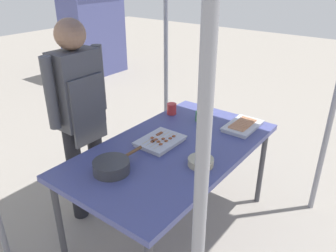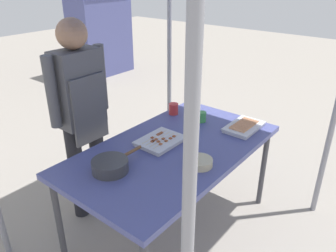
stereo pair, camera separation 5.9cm
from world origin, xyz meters
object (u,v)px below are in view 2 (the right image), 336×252
cooking_wok (110,165)px  neighbor_stall_left (99,18)px  stall_table (173,153)px  condiment_bowl (200,162)px  drink_cup_by_wok (173,109)px  tray_meat_skewers (160,141)px  drink_cup_near_edge (201,117)px  vendor_woman (81,107)px  tray_grilled_sausages (244,126)px

cooking_wok → neighbor_stall_left: neighbor_stall_left is taller
stall_table → neighbor_stall_left: 4.58m
condiment_bowl → drink_cup_by_wok: size_ratio=1.78×
stall_table → neighbor_stall_left: size_ratio=0.78×
tray_meat_skewers → drink_cup_by_wok: drink_cup_by_wok is taller
drink_cup_near_edge → vendor_woman: 0.96m
tray_meat_skewers → condiment_bowl: bearing=-100.6°
cooking_wok → drink_cup_by_wok: bearing=14.5°
stall_table → tray_grilled_sausages: 0.63m
cooking_wok → drink_cup_near_edge: size_ratio=4.69×
cooking_wok → condiment_bowl: (0.40, -0.40, -0.02)m
condiment_bowl → cooking_wok: bearing=135.1°
cooking_wok → drink_cup_by_wok: size_ratio=4.14×
drink_cup_by_wok → tray_grilled_sausages: bearing=-79.4°
cooking_wok → condiment_bowl: size_ratio=2.33×
neighbor_stall_left → tray_meat_skewers: bearing=-125.3°
tray_grilled_sausages → cooking_wok: 1.13m
cooking_wok → drink_cup_near_edge: drink_cup_near_edge is taller
drink_cup_by_wok → stall_table: bearing=-141.9°
tray_meat_skewers → drink_cup_by_wok: (0.48, 0.25, 0.03)m
neighbor_stall_left → condiment_bowl: bearing=-123.3°
vendor_woman → tray_meat_skewers: bearing=109.5°
drink_cup_near_edge → drink_cup_by_wok: (-0.02, 0.27, 0.01)m
cooking_wok → condiment_bowl: 0.56m
tray_grilled_sausages → cooking_wok: (-1.06, 0.37, 0.02)m
condiment_bowl → neighbor_stall_left: size_ratio=0.08×
drink_cup_by_wok → vendor_woman: size_ratio=0.06×
stall_table → drink_cup_by_wok: (0.46, 0.36, 0.10)m
tray_grilled_sausages → drink_cup_by_wok: (-0.12, 0.61, 0.03)m
tray_grilled_sausages → stall_table: bearing=156.6°
stall_table → drink_cup_near_edge: 0.50m
tray_meat_skewers → drink_cup_near_edge: (0.50, -0.02, 0.02)m
stall_table → cooking_wok: size_ratio=4.11×
drink_cup_near_edge → neighbor_stall_left: (2.09, 3.68, 0.24)m
tray_grilled_sausages → condiment_bowl: size_ratio=2.07×
neighbor_stall_left → vendor_woman: bearing=-132.5°
tray_grilled_sausages → neighbor_stall_left: bearing=63.6°
cooking_wok → drink_cup_near_edge: bearing=-1.7°
tray_meat_skewers → cooking_wok: (-0.47, 0.01, 0.02)m
drink_cup_near_edge → neighbor_stall_left: bearing=60.4°
tray_grilled_sausages → condiment_bowl: condiment_bowl is taller
vendor_woman → condiment_bowl: bearing=98.0°
stall_table → tray_meat_skewers: tray_meat_skewers is taller
tray_grilled_sausages → tray_meat_skewers: tray_grilled_sausages is taller
tray_grilled_sausages → cooking_wok: size_ratio=0.89×
tray_meat_skewers → condiment_bowl: condiment_bowl is taller
stall_table → drink_cup_by_wok: drink_cup_by_wok is taller
stall_table → tray_grilled_sausages: (0.58, -0.25, 0.07)m
stall_table → drink_cup_near_edge: drink_cup_near_edge is taller
tray_meat_skewers → cooking_wok: bearing=179.2°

